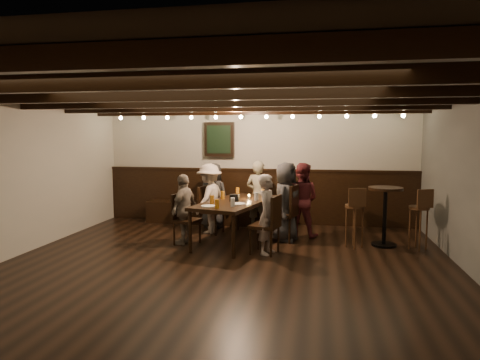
% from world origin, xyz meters
% --- Properties ---
extents(room, '(7.00, 7.00, 7.00)m').
position_xyz_m(room, '(-0.29, 2.21, 1.07)').
color(room, black).
rests_on(room, ground).
extents(dining_table, '(1.29, 2.07, 0.72)m').
position_xyz_m(dining_table, '(-0.13, 1.74, 0.66)').
color(dining_table, black).
rests_on(dining_table, floor).
extents(chair_left_near, '(0.49, 0.49, 0.88)m').
position_xyz_m(chair_left_near, '(-0.72, 2.34, 0.27)').
color(chair_left_near, black).
rests_on(chair_left_near, floor).
extents(chair_left_far, '(0.47, 0.47, 0.86)m').
position_xyz_m(chair_left_far, '(-0.93, 1.47, 0.26)').
color(chair_left_far, black).
rests_on(chair_left_far, floor).
extents(chair_right_near, '(0.54, 0.54, 0.98)m').
position_xyz_m(chair_right_near, '(0.68, 2.01, 0.30)').
color(chair_right_near, black).
rests_on(chair_right_near, floor).
extents(chair_right_far, '(0.50, 0.50, 0.92)m').
position_xyz_m(chair_right_far, '(0.46, 1.13, 0.28)').
color(chair_right_far, black).
rests_on(chair_right_far, floor).
extents(person_bench_left, '(0.71, 0.55, 1.29)m').
position_xyz_m(person_bench_left, '(-0.80, 2.82, 0.65)').
color(person_bench_left, '#262628').
rests_on(person_bench_left, floor).
extents(person_bench_centre, '(0.56, 0.43, 1.36)m').
position_xyz_m(person_bench_centre, '(0.12, 2.76, 0.68)').
color(person_bench_centre, gray).
rests_on(person_bench_centre, floor).
extents(person_bench_right, '(0.75, 0.65, 1.34)m').
position_xyz_m(person_bench_right, '(0.96, 2.40, 0.67)').
color(person_bench_right, maroon).
rests_on(person_bench_right, floor).
extents(person_left_near, '(0.67, 0.94, 1.31)m').
position_xyz_m(person_left_near, '(-0.75, 2.35, 0.66)').
color(person_left_near, '#B4A398').
rests_on(person_left_near, floor).
extents(person_left_far, '(0.45, 0.75, 1.19)m').
position_xyz_m(person_left_far, '(-0.96, 1.48, 0.60)').
color(person_left_far, gray).
rests_on(person_left_far, floor).
extents(person_right_near, '(0.58, 0.76, 1.37)m').
position_xyz_m(person_right_near, '(0.70, 2.00, 0.69)').
color(person_right_near, '#2A2A2D').
rests_on(person_right_near, floor).
extents(person_right_far, '(0.39, 0.51, 1.24)m').
position_xyz_m(person_right_far, '(0.49, 1.13, 0.62)').
color(person_right_far, gray).
rests_on(person_right_far, floor).
extents(pint_a, '(0.07, 0.07, 0.14)m').
position_xyz_m(pint_a, '(-0.24, 2.48, 0.79)').
color(pint_a, '#BF7219').
rests_on(pint_a, dining_table).
extents(pint_b, '(0.07, 0.07, 0.14)m').
position_xyz_m(pint_b, '(0.26, 2.31, 0.79)').
color(pint_b, '#BF7219').
rests_on(pint_b, dining_table).
extents(pint_c, '(0.07, 0.07, 0.14)m').
position_xyz_m(pint_c, '(-0.40, 1.91, 0.79)').
color(pint_c, '#BF7219').
rests_on(pint_c, dining_table).
extents(pint_d, '(0.07, 0.07, 0.14)m').
position_xyz_m(pint_d, '(0.21, 1.86, 0.79)').
color(pint_d, silver).
rests_on(pint_d, dining_table).
extents(pint_e, '(0.07, 0.07, 0.14)m').
position_xyz_m(pint_e, '(-0.45, 1.35, 0.79)').
color(pint_e, '#BF7219').
rests_on(pint_e, dining_table).
extents(pint_f, '(0.07, 0.07, 0.14)m').
position_xyz_m(pint_f, '(-0.06, 1.16, 0.79)').
color(pint_f, silver).
rests_on(pint_f, dining_table).
extents(pint_g, '(0.07, 0.07, 0.14)m').
position_xyz_m(pint_g, '(-0.27, 0.95, 0.79)').
color(pint_g, '#BF7219').
rests_on(pint_g, dining_table).
extents(plate_near, '(0.24, 0.24, 0.01)m').
position_xyz_m(plate_near, '(-0.44, 1.09, 0.73)').
color(plate_near, white).
rests_on(plate_near, dining_table).
extents(plate_far, '(0.24, 0.24, 0.01)m').
position_xyz_m(plate_far, '(-0.02, 1.40, 0.73)').
color(plate_far, white).
rests_on(plate_far, dining_table).
extents(condiment_caddy, '(0.15, 0.10, 0.12)m').
position_xyz_m(condiment_caddy, '(-0.14, 1.69, 0.78)').
color(condiment_caddy, black).
rests_on(condiment_caddy, dining_table).
extents(candle, '(0.05, 0.05, 0.05)m').
position_xyz_m(candle, '(0.06, 2.00, 0.74)').
color(candle, beige).
rests_on(candle, dining_table).
extents(high_top_table, '(0.56, 0.56, 0.99)m').
position_xyz_m(high_top_table, '(2.35, 1.95, 0.65)').
color(high_top_table, black).
rests_on(high_top_table, floor).
extents(bar_stool_left, '(0.32, 0.34, 1.00)m').
position_xyz_m(bar_stool_left, '(1.85, 1.75, 0.37)').
color(bar_stool_left, '#3B2112').
rests_on(bar_stool_left, floor).
extents(bar_stool_right, '(0.35, 0.36, 1.00)m').
position_xyz_m(bar_stool_right, '(2.85, 1.80, 0.37)').
color(bar_stool_right, '#3B2112').
rests_on(bar_stool_right, floor).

